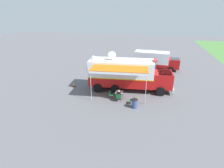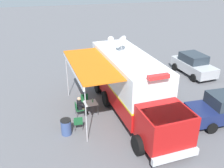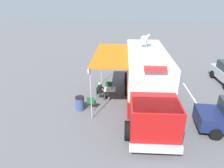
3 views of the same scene
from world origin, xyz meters
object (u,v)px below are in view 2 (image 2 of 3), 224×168
(seated_responder, at_px, (81,106))
(trash_bin, at_px, (66,127))
(command_truck, at_px, (132,84))
(water_bottle, at_px, (93,101))
(car_far_corner, at_px, (224,108))
(folding_table, at_px, (91,104))
(folding_chair_beside_table, at_px, (85,100))
(folding_chair_spare_by_truck, at_px, (78,122))
(traffic_cone, at_px, (100,71))
(folding_chair_at_table, at_px, (78,108))
(car_behind_truck, at_px, (193,64))

(seated_responder, relative_size, trash_bin, 1.37)
(command_truck, bearing_deg, trash_bin, 17.28)
(trash_bin, bearing_deg, water_bottle, -134.71)
(car_far_corner, bearing_deg, trash_bin, -6.83)
(water_bottle, bearing_deg, folding_table, 19.30)
(water_bottle, distance_m, folding_chair_beside_table, 0.93)
(command_truck, height_order, folding_chair_spare_by_truck, command_truck)
(water_bottle, height_order, folding_chair_spare_by_truck, water_bottle)
(trash_bin, distance_m, traffic_cone, 8.53)
(water_bottle, height_order, folding_chair_beside_table, water_bottle)
(folding_chair_at_table, height_order, folding_chair_beside_table, same)
(folding_table, relative_size, traffic_cone, 1.48)
(command_truck, relative_size, seated_responder, 7.72)
(command_truck, distance_m, folding_chair_spare_by_truck, 3.89)
(folding_table, distance_m, folding_chair_beside_table, 0.89)
(folding_chair_spare_by_truck, bearing_deg, seated_responder, -104.28)
(folding_chair_beside_table, height_order, folding_chair_spare_by_truck, same)
(folding_table, xyz_separation_m, seated_responder, (0.61, 0.07, -0.02))
(folding_table, relative_size, car_behind_truck, 0.20)
(folding_table, bearing_deg, folding_chair_beside_table, -75.78)
(command_truck, relative_size, water_bottle, 43.05)
(command_truck, distance_m, trash_bin, 4.59)
(water_bottle, bearing_deg, traffic_cone, -106.20)
(trash_bin, bearing_deg, folding_chair_spare_by_truck, -161.58)
(folding_chair_spare_by_truck, bearing_deg, folding_chair_beside_table, -107.84)
(command_truck, relative_size, folding_chair_at_table, 11.09)
(folding_chair_at_table, distance_m, folding_chair_spare_by_truck, 1.50)
(command_truck, height_order, car_far_corner, command_truck)
(folding_chair_beside_table, xyz_separation_m, traffic_cone, (-2.08, -5.11, -0.23))
(water_bottle, xyz_separation_m, traffic_cone, (-1.72, -5.91, -0.55))
(water_bottle, height_order, seated_responder, seated_responder)
(folding_table, relative_size, folding_chair_beside_table, 0.98)
(folding_chair_at_table, xyz_separation_m, folding_chair_beside_table, (-0.58, -0.93, 0.00))
(car_far_corner, bearing_deg, command_truck, -25.79)
(car_far_corner, bearing_deg, car_behind_truck, -107.66)
(folding_table, xyz_separation_m, water_bottle, (-0.15, -0.05, 0.16))
(seated_responder, height_order, trash_bin, seated_responder)
(folding_chair_beside_table, bearing_deg, command_truck, 153.10)
(folding_table, relative_size, seated_responder, 0.69)
(folding_chair_spare_by_truck, distance_m, seated_responder, 1.56)
(command_truck, bearing_deg, folding_chair_at_table, -7.49)
(folding_chair_spare_by_truck, bearing_deg, folding_table, -122.35)
(folding_chair_spare_by_truck, bearing_deg, car_far_corner, 171.08)
(command_truck, height_order, folding_table, command_truck)
(folding_chair_spare_by_truck, bearing_deg, folding_chair_at_table, -97.43)
(folding_chair_spare_by_truck, xyz_separation_m, car_far_corner, (-8.37, 1.31, 0.37))
(folding_chair_at_table, bearing_deg, water_bottle, -172.06)
(folding_chair_at_table, xyz_separation_m, folding_chair_spare_by_truck, (0.19, 1.49, 0.00))
(folding_chair_beside_table, relative_size, traffic_cone, 1.50)
(water_bottle, distance_m, car_far_corner, 7.80)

